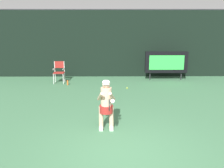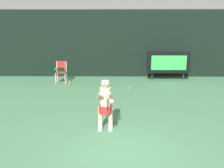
{
  "view_description": "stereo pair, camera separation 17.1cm",
  "coord_description": "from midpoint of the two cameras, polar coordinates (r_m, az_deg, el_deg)",
  "views": [
    {
      "loc": [
        -0.35,
        -5.46,
        3.13
      ],
      "look_at": [
        -0.27,
        2.63,
        1.05
      ],
      "focal_mm": 40.62,
      "sensor_mm": 36.0,
      "label": 1
    },
    {
      "loc": [
        -0.17,
        -5.46,
        3.13
      ],
      "look_at": [
        -0.27,
        2.63,
        1.05
      ],
      "focal_mm": 40.62,
      "sensor_mm": 36.0,
      "label": 2
    }
  ],
  "objects": [
    {
      "name": "ground",
      "position": [
        6.14,
        2.04,
        -16.33
      ],
      "size": [
        18.0,
        22.0,
        0.03
      ],
      "color": "#41724D"
    },
    {
      "name": "backdrop_screen",
      "position": [
        14.02,
        0.52,
        9.01
      ],
      "size": [
        18.0,
        0.12,
        3.66
      ],
      "color": "black",
      "rests_on": "ground"
    },
    {
      "name": "scoreboard",
      "position": [
        13.49,
        11.76,
        4.8
      ],
      "size": [
        2.2,
        0.21,
        1.5
      ],
      "color": "black",
      "rests_on": "ground"
    },
    {
      "name": "umpire_chair",
      "position": [
        12.97,
        -12.19,
        2.92
      ],
      "size": [
        0.52,
        0.44,
        1.08
      ],
      "color": "white",
      "rests_on": "ground"
    },
    {
      "name": "water_bottle",
      "position": [
        12.56,
        -10.35,
        0.32
      ],
      "size": [
        0.07,
        0.07,
        0.27
      ],
      "color": "orange",
      "rests_on": "ground"
    },
    {
      "name": "tennis_player",
      "position": [
        7.27,
        -1.99,
        -4.28
      ],
      "size": [
        0.53,
        0.6,
        1.47
      ],
      "color": "white",
      "rests_on": "ground"
    },
    {
      "name": "tennis_racket",
      "position": [
        6.59,
        -1.38,
        -4.7
      ],
      "size": [
        0.03,
        0.6,
        0.31
      ],
      "rotation": [
        0.0,
        0.0,
        -0.05
      ],
      "color": "black"
    },
    {
      "name": "tennis_ball_loose",
      "position": [
        11.72,
        2.99,
        -0.92
      ],
      "size": [
        0.07,
        0.07,
        0.07
      ],
      "color": "#CCDB3D",
      "rests_on": "ground"
    }
  ]
}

